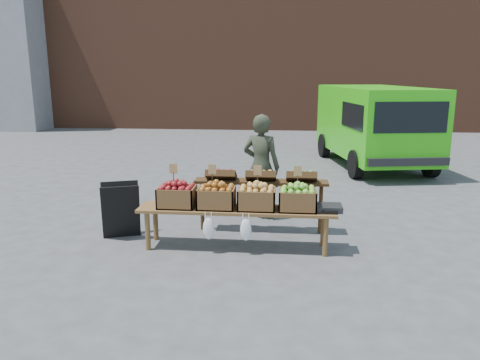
# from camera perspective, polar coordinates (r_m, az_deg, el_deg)

# --- Properties ---
(ground) EXTENTS (80.00, 80.00, 0.00)m
(ground) POSITION_cam_1_polar(r_m,az_deg,el_deg) (6.93, 4.82, -7.17)
(ground) COLOR #4A4A4D
(brick_building) EXTENTS (24.00, 4.00, 10.00)m
(brick_building) POSITION_cam_1_polar(r_m,az_deg,el_deg) (21.66, 5.69, 19.93)
(brick_building) COLOR brown
(brick_building) RESTS_ON ground
(delivery_van) EXTENTS (2.83, 4.80, 2.02)m
(delivery_van) POSITION_cam_1_polar(r_m,az_deg,el_deg) (12.50, 15.97, 6.22)
(delivery_van) COLOR #2EC612
(delivery_van) RESTS_ON ground
(vendor) EXTENTS (0.73, 0.59, 1.73)m
(vendor) POSITION_cam_1_polar(r_m,az_deg,el_deg) (7.70, 2.60, 1.64)
(vendor) COLOR #303526
(vendor) RESTS_ON ground
(chalkboard_sign) EXTENTS (0.61, 0.47, 0.82)m
(chalkboard_sign) POSITION_cam_1_polar(r_m,az_deg,el_deg) (7.09, -14.33, -3.56)
(chalkboard_sign) COLOR black
(chalkboard_sign) RESTS_ON ground
(back_table) EXTENTS (2.10, 0.44, 1.04)m
(back_table) POSITION_cam_1_polar(r_m,az_deg,el_deg) (7.08, 2.55, -2.25)
(back_table) COLOR #382310
(back_table) RESTS_ON ground
(display_bench) EXTENTS (2.70, 0.56, 0.57)m
(display_bench) POSITION_cam_1_polar(r_m,az_deg,el_deg) (6.49, -0.43, -5.86)
(display_bench) COLOR brown
(display_bench) RESTS_ON ground
(crate_golden_apples) EXTENTS (0.50, 0.40, 0.28)m
(crate_golden_apples) POSITION_cam_1_polar(r_m,az_deg,el_deg) (6.50, -7.69, -2.04)
(crate_golden_apples) COLOR maroon
(crate_golden_apples) RESTS_ON display_bench
(crate_russet_pears) EXTENTS (0.50, 0.40, 0.28)m
(crate_russet_pears) POSITION_cam_1_polar(r_m,az_deg,el_deg) (6.40, -2.89, -2.18)
(crate_russet_pears) COLOR #9C5721
(crate_russet_pears) RESTS_ON display_bench
(crate_red_apples) EXTENTS (0.50, 0.40, 0.28)m
(crate_red_apples) POSITION_cam_1_polar(r_m,az_deg,el_deg) (6.34, 2.04, -2.30)
(crate_red_apples) COLOR gold
(crate_red_apples) RESTS_ON display_bench
(crate_green_apples) EXTENTS (0.50, 0.40, 0.28)m
(crate_green_apples) POSITION_cam_1_polar(r_m,az_deg,el_deg) (6.33, 7.02, -2.41)
(crate_green_apples) COLOR #409325
(crate_green_apples) RESTS_ON display_bench
(weighing_scale) EXTENTS (0.34, 0.30, 0.08)m
(weighing_scale) POSITION_cam_1_polar(r_m,az_deg,el_deg) (6.39, 10.81, -3.35)
(weighing_scale) COLOR black
(weighing_scale) RESTS_ON display_bench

